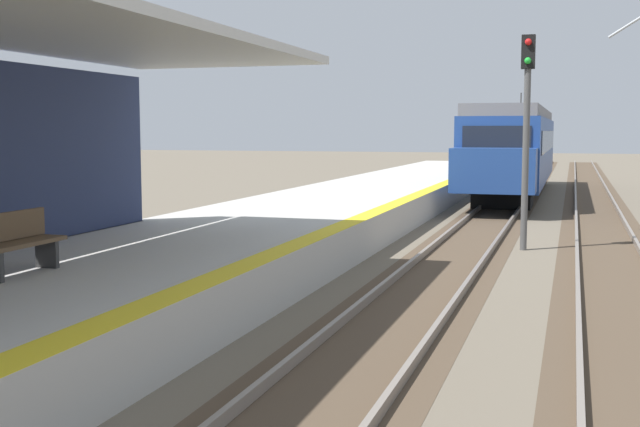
% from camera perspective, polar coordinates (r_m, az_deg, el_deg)
% --- Properties ---
extents(station_platform, '(5.00, 80.00, 0.91)m').
position_cam_1_polar(station_platform, '(15.56, -9.19, -3.31)').
color(station_platform, '#B7B5AD').
rests_on(station_platform, ground).
extents(track_pair_nearest_platform, '(2.34, 120.00, 0.16)m').
position_cam_1_polar(track_pair_nearest_platform, '(18.12, 9.28, -3.30)').
color(track_pair_nearest_platform, '#4C3D2D').
rests_on(track_pair_nearest_platform, ground).
extents(track_pair_middle, '(2.34, 120.00, 0.16)m').
position_cam_1_polar(track_pair_middle, '(17.96, 20.09, -3.66)').
color(track_pair_middle, '#4C3D2D').
rests_on(track_pair_middle, ground).
extents(approaching_train, '(2.93, 19.60, 4.76)m').
position_cam_1_polar(approaching_train, '(36.84, 13.62, 4.59)').
color(approaching_train, navy).
rests_on(approaching_train, ground).
extents(rail_signal_post, '(0.32, 0.34, 5.20)m').
position_cam_1_polar(rail_signal_post, '(20.14, 14.46, 6.49)').
color(rail_signal_post, '#4C4C4C').
rests_on(rail_signal_post, ground).
extents(platform_bench, '(0.45, 1.60, 0.88)m').
position_cam_1_polar(platform_bench, '(12.09, -20.81, -1.84)').
color(platform_bench, brown).
rests_on(platform_bench, station_platform).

